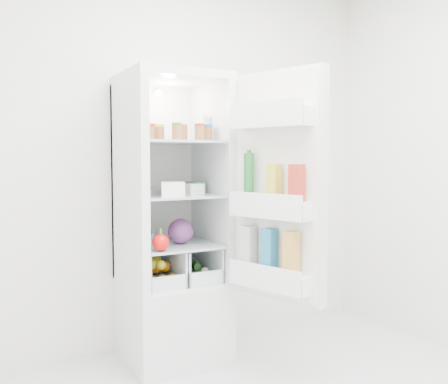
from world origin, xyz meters
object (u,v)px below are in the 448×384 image
refrigerator (169,255)px  mushroom_bowl (143,238)px  red_cabbage (181,231)px  fridge_door (276,192)px

refrigerator → mushroom_bowl: bearing=171.1°
refrigerator → mushroom_bowl: refrigerator is taller
red_cabbage → fridge_door: fridge_door is taller
red_cabbage → mushroom_bowl: bearing=148.1°
refrigerator → mushroom_bowl: (-0.17, 0.03, 0.12)m
fridge_door → red_cabbage: bearing=16.2°
mushroom_bowl → fridge_door: bearing=-49.2°
red_cabbage → refrigerator: bearing=109.7°
mushroom_bowl → red_cabbage: bearing=-31.9°
red_cabbage → fridge_door: (0.36, -0.52, 0.27)m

